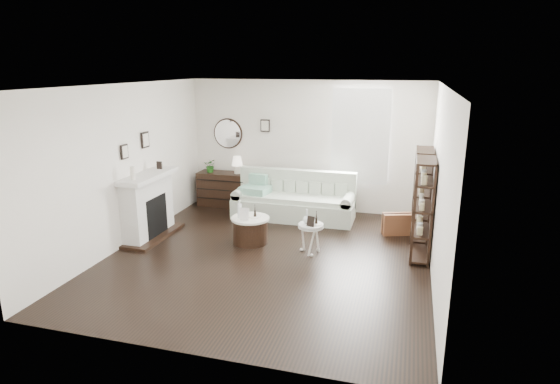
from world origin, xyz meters
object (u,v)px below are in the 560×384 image
(sofa, at_px, (294,203))
(dresser, at_px, (224,189))
(pedestal_table, at_px, (311,227))
(drum_table, at_px, (250,230))

(sofa, height_order, dresser, sofa)
(sofa, bearing_deg, pedestal_table, -67.81)
(sofa, distance_m, drum_table, 1.62)
(dresser, bearing_deg, drum_table, -56.67)
(drum_table, height_order, pedestal_table, pedestal_table)
(drum_table, relative_size, pedestal_table, 1.32)
(dresser, relative_size, drum_table, 1.68)
(sofa, distance_m, dresser, 1.73)
(sofa, relative_size, drum_table, 3.64)
(sofa, relative_size, pedestal_table, 4.79)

